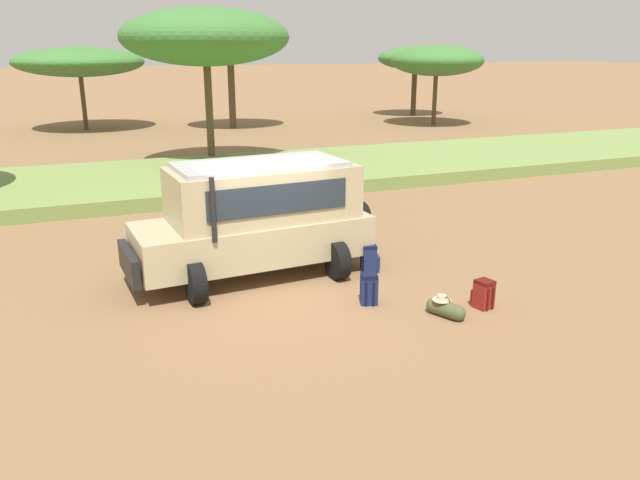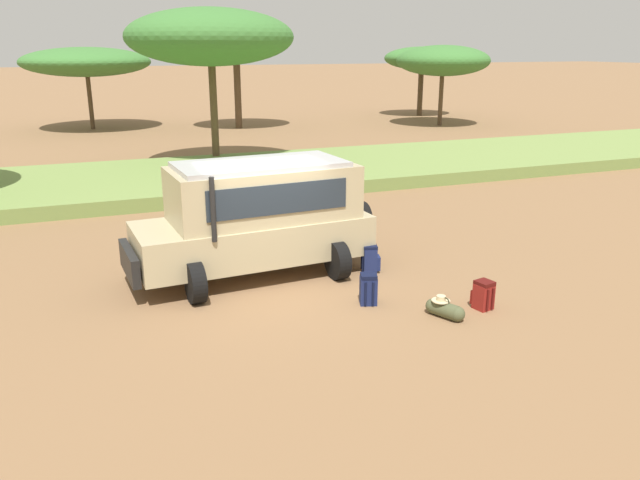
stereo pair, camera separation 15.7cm
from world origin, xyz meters
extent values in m
plane|color=olive|center=(0.00, 0.00, 0.00)|extent=(320.00, 320.00, 0.00)
cube|color=olive|center=(0.00, 10.54, 0.22)|extent=(120.00, 7.00, 0.44)
cube|color=tan|center=(-0.15, 0.79, 0.82)|extent=(5.01, 2.22, 0.84)
cube|color=tan|center=(0.10, 0.81, 1.79)|extent=(3.93, 2.03, 1.10)
cube|color=#232D38|center=(-1.42, 0.71, 1.74)|extent=(0.16, 1.56, 0.77)
cube|color=#232D38|center=(0.16, -0.09, 1.84)|extent=(2.94, 0.23, 0.60)
cube|color=#232D38|center=(0.04, 1.71, 1.84)|extent=(2.94, 0.23, 0.60)
cube|color=#B7B7B7|center=(0.05, 0.80, 2.39)|extent=(3.53, 1.93, 0.10)
cube|color=black|center=(-2.72, 0.62, 0.65)|extent=(0.27, 1.62, 0.56)
cylinder|color=black|center=(-1.19, -0.25, 1.79)|extent=(0.10, 0.10, 1.25)
cylinder|color=black|center=(-1.61, -0.28, 0.40)|extent=(0.33, 0.82, 0.80)
cylinder|color=black|center=(-1.73, 1.66, 0.40)|extent=(0.33, 0.82, 0.80)
cylinder|color=black|center=(1.43, -0.08, 0.40)|extent=(0.33, 0.82, 0.80)
cylinder|color=black|center=(1.30, 1.86, 0.40)|extent=(0.33, 0.82, 0.80)
cylinder|color=black|center=(2.43, 0.96, 0.97)|extent=(0.27, 0.75, 0.74)
cube|color=maroon|center=(3.35, -2.55, 0.24)|extent=(0.36, 0.35, 0.49)
cube|color=maroon|center=(3.31, -2.36, 0.18)|extent=(0.24, 0.13, 0.27)
cube|color=#4D100E|center=(3.35, -2.55, 0.52)|extent=(0.35, 0.36, 0.07)
cylinder|color=#4D100E|center=(3.32, -2.72, 0.24)|extent=(0.04, 0.04, 0.41)
cylinder|color=#4D100E|center=(3.45, -2.69, 0.24)|extent=(0.04, 0.04, 0.41)
cube|color=navy|center=(2.23, 0.05, 0.28)|extent=(0.38, 0.44, 0.55)
cube|color=navy|center=(2.41, -0.01, 0.21)|extent=(0.16, 0.29, 0.30)
cube|color=black|center=(2.23, 0.05, 0.58)|extent=(0.39, 0.42, 0.07)
cylinder|color=black|center=(2.11, 0.17, 0.28)|extent=(0.04, 0.04, 0.47)
cylinder|color=black|center=(2.06, 0.01, 0.28)|extent=(0.04, 0.04, 0.47)
cube|color=navy|center=(1.44, -1.56, 0.27)|extent=(0.39, 0.36, 0.54)
cube|color=navy|center=(1.49, -1.39, 0.20)|extent=(0.25, 0.15, 0.30)
cube|color=black|center=(1.44, -1.56, 0.57)|extent=(0.38, 0.37, 0.07)
cylinder|color=black|center=(1.32, -1.68, 0.27)|extent=(0.04, 0.04, 0.46)
cylinder|color=black|center=(1.46, -1.73, 0.27)|extent=(0.04, 0.04, 0.46)
cylinder|color=#4C5133|center=(2.47, -2.62, 0.14)|extent=(0.47, 0.59, 0.28)
sphere|color=#4C5133|center=(2.37, -2.38, 0.14)|extent=(0.28, 0.28, 0.28)
sphere|color=#4C5133|center=(2.58, -2.85, 0.14)|extent=(0.28, 0.28, 0.28)
torus|color=#2D301E|center=(2.47, -2.62, 0.30)|extent=(0.09, 0.16, 0.16)
cylinder|color=beige|center=(2.43, -2.53, 0.30)|extent=(0.34, 0.34, 0.02)
cylinder|color=beige|center=(2.43, -2.53, 0.34)|extent=(0.17, 0.17, 0.09)
cylinder|color=brown|center=(-2.44, 28.35, 1.58)|extent=(0.26, 0.26, 3.16)
ellipsoid|color=#3D7533|center=(-2.44, 28.35, 3.87)|extent=(7.31, 7.15, 1.67)
cylinder|color=brown|center=(1.83, 13.70, 2.07)|extent=(0.30, 0.30, 4.13)
ellipsoid|color=#3D7533|center=(1.83, 13.70, 5.07)|extent=(6.54, 6.01, 2.21)
cylinder|color=brown|center=(5.82, 25.74, 2.09)|extent=(0.40, 0.40, 4.19)
ellipsoid|color=#3D7533|center=(5.82, 25.74, 4.97)|extent=(6.19, 5.59, 1.83)
cylinder|color=brown|center=(17.86, 22.51, 1.56)|extent=(0.27, 0.27, 3.12)
ellipsoid|color=#3D7533|center=(17.86, 22.51, 3.90)|extent=(5.66, 5.70, 1.84)
cylinder|color=brown|center=(19.67, 28.15, 1.64)|extent=(0.37, 0.37, 3.28)
ellipsoid|color=#3D7533|center=(19.67, 28.15, 3.94)|extent=(5.34, 4.80, 1.57)
camera|label=1|loc=(-3.57, -11.44, 4.70)|focal=35.00mm
camera|label=2|loc=(-3.42, -11.49, 4.70)|focal=35.00mm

